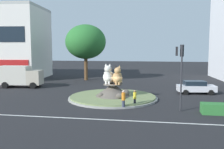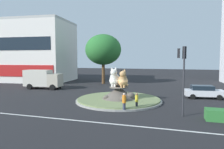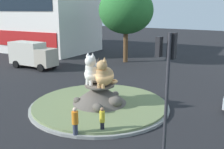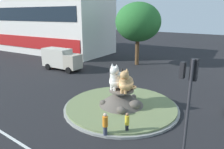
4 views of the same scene
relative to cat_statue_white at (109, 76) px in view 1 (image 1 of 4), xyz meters
The scene contains 11 objects.
ground_plane 2.57m from the cat_statue_white, ahead, with size 160.00×160.00×0.00m, color black.
lane_centreline 8.71m from the cat_statue_white, 86.68° to the right, with size 112.00×0.20×0.01m, color silver.
roundabout_island 2.08m from the cat_statue_white, ahead, with size 9.90×9.90×1.69m.
cat_statue_white is the anchor object (origin of this frame).
cat_statue_calico 1.02m from the cat_statue_white, 11.24° to the right, with size 1.55×2.30×2.10m.
traffic_light_mast 8.75m from the cat_statue_white, 31.75° to the right, with size 0.74×0.50×5.94m.
broadleaf_tree_behind_island 17.19m from the cat_statue_white, 113.96° to the left, with size 7.05×7.05×9.74m.
pedestrian_yellow_shirt 4.94m from the cat_statue_white, 46.92° to the right, with size 0.30×0.30×1.60m.
pedestrian_orange_shirt 5.29m from the cat_statue_white, 64.10° to the right, with size 0.36×0.36×1.75m.
sedan_on_far_lane 11.26m from the cat_statue_white, 24.16° to the left, with size 4.75×2.43×1.61m.
delivery_box_truck 15.18m from the cat_statue_white, 157.80° to the left, with size 6.27×2.82×3.09m.
Camera 1 is at (4.33, -27.08, 5.63)m, focal length 39.91 mm.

